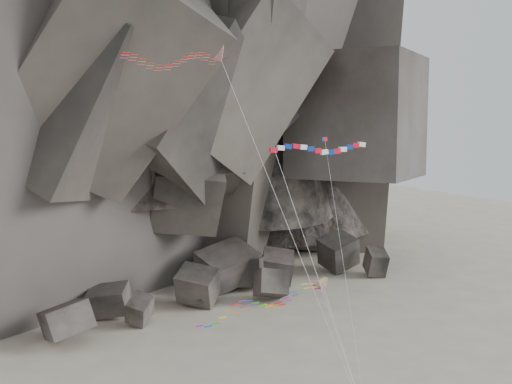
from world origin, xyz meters
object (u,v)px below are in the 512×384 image
banner_kite (320,150)px  pennant_kite (333,198)px  parafoil_kite (259,303)px  delta_kite (169,59)px

banner_kite → pennant_kite: (0.95, -0.90, -4.35)m
parafoil_kite → delta_kite: bearing=132.7°
pennant_kite → banner_kite: bearing=139.9°
delta_kite → banner_kite: 15.66m
banner_kite → pennant_kite: pennant_kite is taller
parafoil_kite → banner_kite: bearing=-35.3°
banner_kite → parafoil_kite: 15.01m
delta_kite → parafoil_kite: 23.16m
delta_kite → parafoil_kite: delta_kite is taller
parafoil_kite → pennant_kite: pennant_kite is taller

